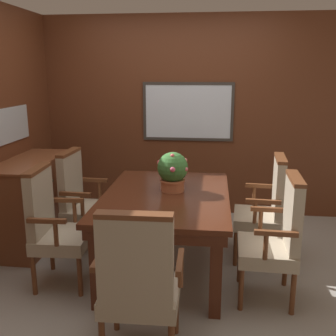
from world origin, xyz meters
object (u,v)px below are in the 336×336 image
at_px(chair_right_near, 277,235).
at_px(chair_head_near, 138,281).
at_px(dining_table, 166,204).
at_px(potted_plant, 173,171).
at_px(chair_left_near, 53,223).
at_px(chair_right_far, 266,206).
at_px(sideboard_cabinet, 33,202).
at_px(chair_left_far, 81,198).

height_order(chair_right_near, chair_head_near, same).
xyz_separation_m(dining_table, potted_plant, (0.05, 0.10, 0.28)).
xyz_separation_m(dining_table, chair_left_near, (-0.92, -0.33, -0.09)).
relative_size(chair_right_far, sideboard_cabinet, 0.88).
bearing_deg(chair_right_far, potted_plant, -71.38).
distance_m(chair_right_near, potted_plant, 1.06).
height_order(chair_right_near, potted_plant, potted_plant).
height_order(chair_left_far, chair_right_near, same).
distance_m(chair_left_far, chair_head_near, 1.77).
height_order(dining_table, chair_head_near, chair_head_near).
distance_m(chair_head_near, chair_right_far, 1.78).
height_order(chair_right_far, sideboard_cabinet, chair_right_far).
bearing_deg(chair_head_near, chair_right_near, -140.87).
height_order(chair_left_near, chair_right_far, same).
distance_m(dining_table, potted_plant, 0.30).
distance_m(chair_right_near, sideboard_cabinet, 2.52).
distance_m(chair_left_near, potted_plant, 1.12).
bearing_deg(dining_table, chair_right_near, -22.20).
height_order(chair_head_near, potted_plant, potted_plant).
bearing_deg(chair_left_far, sideboard_cabinet, 84.29).
relative_size(dining_table, chair_left_near, 1.53).
xyz_separation_m(chair_left_far, chair_right_near, (1.83, -0.73, 0.00)).
relative_size(dining_table, potted_plant, 4.39).
xyz_separation_m(chair_right_near, chair_right_far, (0.00, 0.70, 0.00)).
xyz_separation_m(chair_head_near, potted_plant, (0.08, 1.28, 0.37)).
distance_m(chair_head_near, sideboard_cabinet, 2.16).
bearing_deg(sideboard_cabinet, chair_left_near, -54.39).
distance_m(dining_table, chair_right_far, 0.98).
xyz_separation_m(dining_table, sideboard_cabinet, (-1.47, 0.43, -0.18)).
height_order(dining_table, chair_right_near, chair_right_near).
relative_size(chair_right_near, potted_plant, 2.86).
relative_size(chair_left_near, potted_plant, 2.86).
bearing_deg(chair_right_near, dining_table, -110.02).
bearing_deg(chair_left_near, chair_head_near, -136.60).
bearing_deg(chair_left_near, chair_right_far, -73.36).
bearing_deg(chair_left_near, chair_right_near, -94.39).
relative_size(chair_right_far, potted_plant, 2.86).
bearing_deg(chair_right_near, chair_left_far, -109.46).
relative_size(chair_left_near, sideboard_cabinet, 0.88).
bearing_deg(chair_right_near, chair_head_near, -47.46).
bearing_deg(chair_left_far, dining_table, -108.51).
bearing_deg(chair_right_near, chair_left_near, -89.10).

